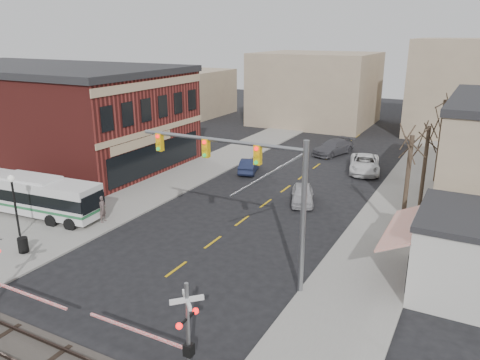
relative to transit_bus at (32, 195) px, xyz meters
The scene contains 18 objects.
ground 14.45m from the transit_bus, 15.35° to the right, with size 160.00×160.00×0.00m, color black.
sidewalk_west 16.84m from the transit_bus, 74.98° to the left, with size 5.00×60.00×0.12m, color gray.
sidewalk_east 28.46m from the transit_bus, 34.75° to the left, with size 5.00×60.00×0.12m, color gray.
brick_building 18.21m from the transit_bus, 137.12° to the left, with size 30.40×15.40×9.60m.
tree_east_a 25.76m from the transit_bus, 18.61° to the left, with size 0.28×0.28×6.75m.
tree_east_b 28.49m from the transit_bus, 29.95° to the left, with size 0.28×0.28×6.30m.
tree_east_c 33.39m from the transit_bus, 41.78° to the left, with size 0.28×0.28×7.20m.
transit_bus is the anchor object (origin of this frame).
traffic_signal_mast 18.70m from the transit_bus, ahead, with size 9.57×0.30×8.00m.
rr_crossing_east 20.64m from the transit_bus, 24.28° to the right, with size 5.60×1.36×4.00m.
street_lamp 4.14m from the transit_bus, 52.26° to the right, with size 0.44×0.44×4.13m.
trash_bin 6.53m from the transit_bus, 44.39° to the right, with size 0.60×0.60×0.93m, color black.
car_a 20.06m from the transit_bus, 35.51° to the left, with size 1.68×4.17×1.42m, color #ABAAAF.
car_b 19.34m from the transit_bus, 62.74° to the left, with size 1.43×4.10×1.35m, color #161C37.
car_c 29.06m from the transit_bus, 50.36° to the left, with size 2.69×5.84×1.62m, color silver.
car_d 30.87m from the transit_bus, 63.30° to the left, with size 2.24×5.51×1.60m, color #49484E.
pedestrian_near 5.65m from the transit_bus, 13.54° to the left, with size 0.69×0.45×1.90m, color #584846.
pedestrian_far 4.19m from the transit_bus, 55.45° to the left, with size 0.80×0.62×1.64m, color #303655.
Camera 1 is at (14.25, -17.18, 12.80)m, focal length 35.00 mm.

